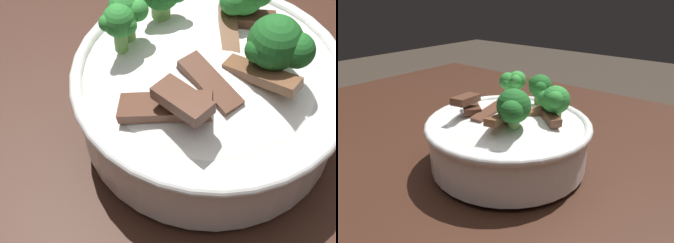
# 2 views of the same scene
# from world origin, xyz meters

# --- Properties ---
(rice_bowl) EXTENTS (0.26, 0.26, 0.15)m
(rice_bowl) POSITION_xyz_m (0.11, -0.06, 0.81)
(rice_bowl) COLOR white
(rice_bowl) RESTS_ON dining_table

